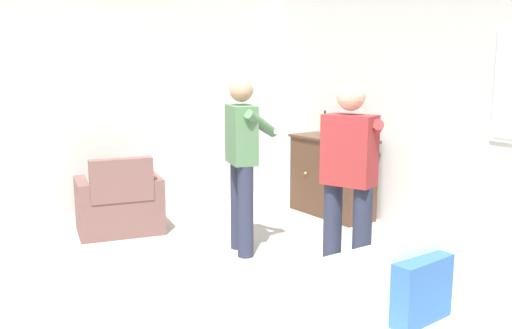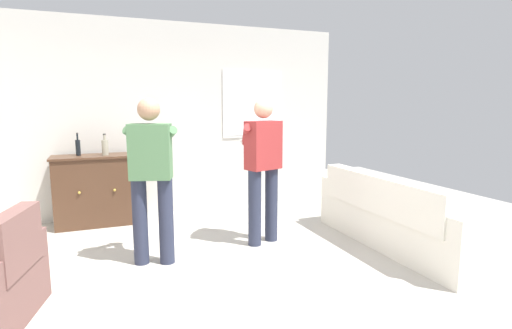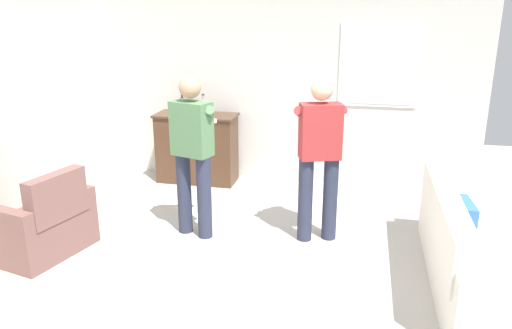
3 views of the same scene
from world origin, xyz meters
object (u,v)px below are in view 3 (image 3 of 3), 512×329
bottle_wine_green (182,105)px  person_standing_left (193,149)px  person_standing_right (319,152)px  sideboard_cabinet (197,148)px  armchair (44,226)px  bottle_liquor_amber (203,107)px  couch (462,252)px

bottle_wine_green → person_standing_left: bearing=-66.4°
person_standing_left → person_standing_right: same height
person_standing_right → sideboard_cabinet: bearing=140.6°
armchair → person_standing_right: size_ratio=0.60×
person_standing_right → armchair: bearing=-160.8°
person_standing_left → person_standing_right: 1.28m
armchair → person_standing_right: 2.80m
bottle_wine_green → bottle_liquor_amber: bottle_wine_green is taller
sideboard_cabinet → couch: bearing=-34.8°
sideboard_cabinet → bottle_wine_green: bottle_wine_green is taller
armchair → couch: bearing=3.2°
armchair → bottle_wine_green: 2.60m
bottle_wine_green → person_standing_right: size_ratio=0.18×
bottle_wine_green → bottle_liquor_amber: (0.33, -0.10, -0.00)m
couch → bottle_wine_green: bearing=146.3°
armchair → bottle_wine_green: bottle_wine_green is taller
couch → armchair: (-3.87, -0.22, -0.03)m
couch → armchair: 3.88m
person_standing_right → person_standing_left: bearing=-172.8°
sideboard_cabinet → person_standing_right: bearing=-39.4°
couch → bottle_liquor_amber: bearing=144.7°
bottle_liquor_amber → sideboard_cabinet: bearing=157.8°
armchair → person_standing_left: bearing=29.5°
armchair → bottle_liquor_amber: (0.90, 2.32, 0.77)m
armchair → bottle_liquor_amber: bearing=68.8°
bottle_liquor_amber → person_standing_right: person_standing_right is taller
bottle_liquor_amber → person_standing_right: (1.67, -1.43, -0.12)m
armchair → bottle_wine_green: (0.57, 2.42, 0.77)m
couch → sideboard_cabinet: sideboard_cabinet is taller
sideboard_cabinet → person_standing_left: (0.53, -1.64, 0.46)m
bottle_liquor_amber → person_standing_right: bearing=-40.5°
bottle_wine_green → person_standing_right: (2.00, -1.53, -0.12)m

